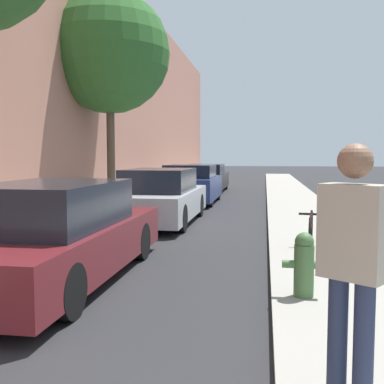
% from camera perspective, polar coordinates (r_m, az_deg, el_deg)
% --- Properties ---
extents(ground_plane, '(120.00, 120.00, 0.00)m').
position_cam_1_polar(ground_plane, '(15.24, 2.06, -1.97)').
color(ground_plane, '#28282B').
extents(sidewalk_left, '(2.00, 52.00, 0.12)m').
position_cam_1_polar(sidewalk_left, '(15.84, -8.42, -1.55)').
color(sidewalk_left, '#9E998E').
rests_on(sidewalk_left, ground).
extents(sidewalk_right, '(2.00, 52.00, 0.12)m').
position_cam_1_polar(sidewalk_right, '(15.16, 13.01, -1.89)').
color(sidewalk_right, '#9E998E').
rests_on(sidewalk_right, ground).
extents(building_facade_left, '(0.70, 52.00, 8.86)m').
position_cam_1_polar(building_facade_left, '(16.43, -13.23, 13.88)').
color(building_facade_left, tan).
rests_on(building_facade_left, ground).
extents(parked_car_maroon, '(1.75, 4.63, 1.36)m').
position_cam_1_polar(parked_car_maroon, '(6.60, -16.40, -5.11)').
color(parked_car_maroon, black).
rests_on(parked_car_maroon, ground).
extents(parked_car_silver, '(1.73, 4.52, 1.39)m').
position_cam_1_polar(parked_car_silver, '(11.81, -3.83, -0.68)').
color(parked_car_silver, black).
rests_on(parked_car_silver, ground).
extents(parked_car_navy, '(1.84, 4.06, 1.39)m').
position_cam_1_polar(parked_car_navy, '(16.74, -0.10, 0.90)').
color(parked_car_navy, black).
rests_on(parked_car_navy, ground).
extents(parked_car_black, '(1.85, 4.63, 1.31)m').
position_cam_1_polar(parked_car_black, '(22.08, 1.68, 1.69)').
color(parked_car_black, black).
rests_on(parked_car_black, ground).
extents(street_tree_far, '(3.78, 3.78, 6.70)m').
position_cam_1_polar(street_tree_far, '(15.33, -10.10, 16.46)').
color(street_tree_far, brown).
rests_on(street_tree_far, sidewalk_left).
extents(fire_hydrant, '(0.49, 0.23, 0.74)m').
position_cam_1_polar(fire_hydrant, '(5.47, 13.59, -8.55)').
color(fire_hydrant, '#47703D').
rests_on(fire_hydrant, sidewalk_right).
extents(pedestrian, '(0.45, 0.41, 1.68)m').
position_cam_1_polar(pedestrian, '(3.17, 19.12, -7.48)').
color(pedestrian, '#283351').
rests_on(pedestrian, sidewalk_right).
extents(bicycle, '(0.44, 1.56, 0.64)m').
position_cam_1_polar(bicycle, '(8.07, 14.38, -4.70)').
color(bicycle, black).
rests_on(bicycle, sidewalk_right).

